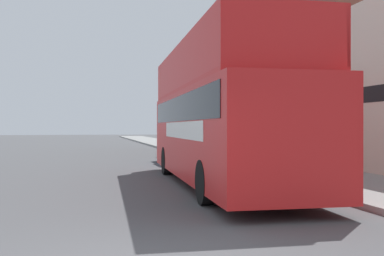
{
  "coord_description": "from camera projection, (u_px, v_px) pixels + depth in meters",
  "views": [
    {
      "loc": [
        -0.69,
        -5.01,
        1.7
      ],
      "look_at": [
        2.63,
        9.02,
        1.66
      ],
      "focal_mm": 42.0,
      "sensor_mm": 36.0,
      "label": 1
    }
  ],
  "objects": [
    {
      "name": "ground_plane",
      "position": [
        98.0,
        157.0,
        25.48
      ],
      "size": [
        144.0,
        144.0,
        0.0
      ],
      "primitive_type": "plane",
      "color": "#4C4C4F"
    },
    {
      "name": "sidewalk",
      "position": [
        228.0,
        157.0,
        24.1
      ],
      "size": [
        3.8,
        108.0,
        0.14
      ],
      "color": "gray",
      "rests_on": "ground_plane"
    },
    {
      "name": "brick_terrace_rear",
      "position": [
        290.0,
        68.0,
        27.81
      ],
      "size": [
        6.0,
        20.53,
        10.74
      ],
      "color": "brown",
      "rests_on": "ground_plane"
    },
    {
      "name": "tour_bus",
      "position": [
        220.0,
        124.0,
        13.14
      ],
      "size": [
        2.98,
        10.66,
        4.04
      ],
      "rotation": [
        0.0,
        0.0,
        -0.04
      ],
      "color": "red",
      "rests_on": "ground_plane"
    },
    {
      "name": "parked_car_ahead_of_bus",
      "position": [
        184.0,
        149.0,
        20.63
      ],
      "size": [
        1.9,
        4.01,
        1.46
      ],
      "rotation": [
        0.0,
        0.0,
        0.02
      ],
      "color": "navy",
      "rests_on": "ground_plane"
    },
    {
      "name": "lamp_post_nearest",
      "position": [
        316.0,
        66.0,
        12.07
      ],
      "size": [
        0.35,
        0.35,
        4.61
      ],
      "color": "black",
      "rests_on": "sidewalk"
    },
    {
      "name": "lamp_post_second",
      "position": [
        231.0,
        89.0,
        19.69
      ],
      "size": [
        0.35,
        0.35,
        4.69
      ],
      "color": "black",
      "rests_on": "sidewalk"
    },
    {
      "name": "lamp_post_third",
      "position": [
        187.0,
        95.0,
        27.22
      ],
      "size": [
        0.35,
        0.35,
        5.11
      ],
      "color": "black",
      "rests_on": "sidewalk"
    }
  ]
}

